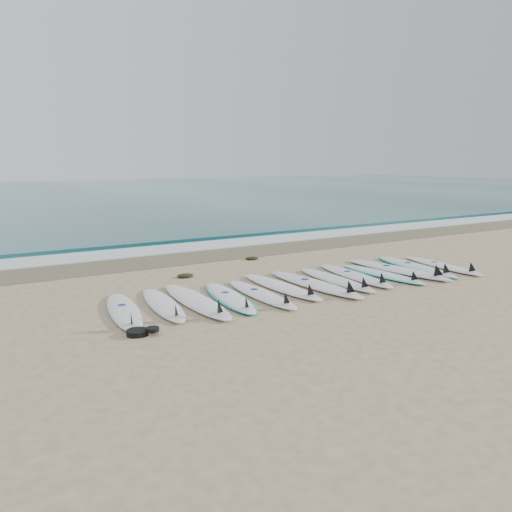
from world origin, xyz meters
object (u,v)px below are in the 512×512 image
surfboard_6 (316,284)px  surfboard_12 (444,265)px  leash_coil (141,332)px  surfboard_0 (124,311)px

surfboard_6 → surfboard_12: (3.80, -0.08, -0.01)m
surfboard_6 → leash_coil: 4.11m
surfboard_6 → surfboard_12: size_ratio=1.13×
surfboard_6 → surfboard_12: 3.80m
surfboard_6 → leash_coil: (-4.00, -0.94, -0.01)m
surfboard_6 → leash_coil: surfboard_6 is taller
surfboard_0 → leash_coil: surfboard_0 is taller
surfboard_6 → surfboard_12: surfboard_6 is taller
surfboard_0 → surfboard_12: size_ratio=0.96×
surfboard_12 → leash_coil: surfboard_12 is taller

